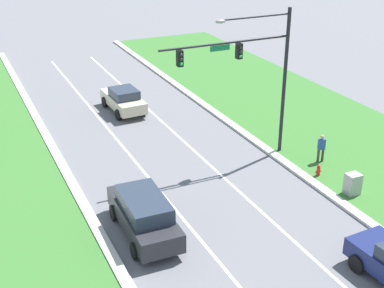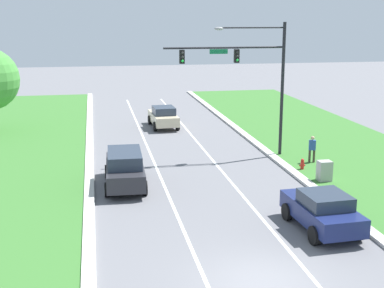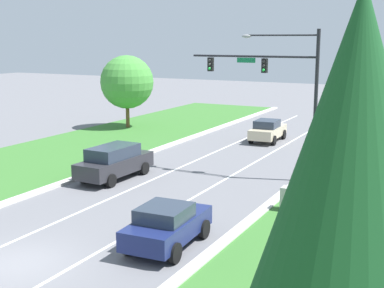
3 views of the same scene
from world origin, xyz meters
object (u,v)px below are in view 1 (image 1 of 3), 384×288
at_px(traffic_signal_mast, 253,64).
at_px(fire_hydrant, 318,171).
at_px(champagne_sedan, 123,100).
at_px(pedestrian, 321,148).
at_px(utility_cabinet, 353,185).
at_px(charcoal_suv, 144,214).

relative_size(traffic_signal_mast, fire_hydrant, 11.84).
bearing_deg(champagne_sedan, fire_hydrant, -67.74).
distance_m(pedestrian, fire_hydrant, 1.81).
xyz_separation_m(champagne_sedan, fire_hydrant, (6.23, -13.53, -0.52)).
relative_size(champagne_sedan, utility_cabinet, 3.92).
xyz_separation_m(champagne_sedan, utility_cabinet, (6.55, -15.79, -0.28)).
bearing_deg(pedestrian, utility_cabinet, 89.64).
bearing_deg(utility_cabinet, fire_hydrant, 98.08).
xyz_separation_m(utility_cabinet, fire_hydrant, (-0.32, 2.26, -0.24)).
bearing_deg(fire_hydrant, pedestrian, 49.30).
bearing_deg(utility_cabinet, champagne_sedan, 112.54).
height_order(pedestrian, fire_hydrant, pedestrian).
xyz_separation_m(charcoal_suv, pedestrian, (11.28, 2.38, -0.06)).
xyz_separation_m(pedestrian, fire_hydrant, (-1.11, -1.29, -0.59)).
height_order(charcoal_suv, utility_cabinet, charcoal_suv).
height_order(traffic_signal_mast, utility_cabinet, traffic_signal_mast).
relative_size(pedestrian, fire_hydrant, 2.41).
bearing_deg(charcoal_suv, champagne_sedan, 76.70).
xyz_separation_m(traffic_signal_mast, champagne_sedan, (-4.06, 10.04, -4.63)).
height_order(charcoal_suv, fire_hydrant, charcoal_suv).
xyz_separation_m(utility_cabinet, pedestrian, (0.79, 3.56, 0.36)).
height_order(utility_cabinet, pedestrian, pedestrian).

